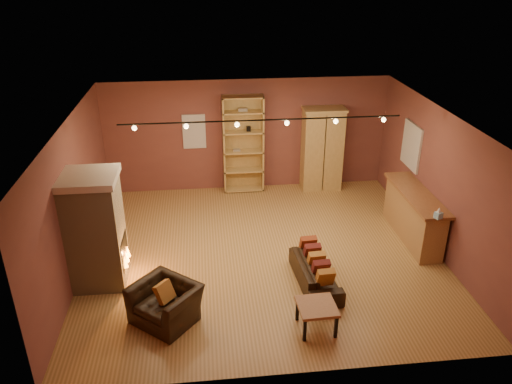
{
  "coord_description": "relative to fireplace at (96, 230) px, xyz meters",
  "views": [
    {
      "loc": [
        -1.08,
        -8.52,
        5.41
      ],
      "look_at": [
        -0.11,
        0.2,
        1.27
      ],
      "focal_mm": 35.0,
      "sensor_mm": 36.0,
      "label": 1
    }
  ],
  "objects": [
    {
      "name": "fireplace",
      "position": [
        0.0,
        0.0,
        0.0
      ],
      "size": [
        1.01,
        0.98,
        2.12
      ],
      "color": "tan",
      "rests_on": "floor"
    },
    {
      "name": "back_window",
      "position": [
        1.74,
        3.83,
        0.49
      ],
      "size": [
        0.56,
        0.04,
        0.86
      ],
      "primitive_type": "cube",
      "color": "silver",
      "rests_on": "back_wall"
    },
    {
      "name": "track_rail",
      "position": [
        3.04,
        0.8,
        1.63
      ],
      "size": [
        5.2,
        0.09,
        0.13
      ],
      "color": "black",
      "rests_on": "ceiling"
    },
    {
      "name": "back_wall",
      "position": [
        3.04,
        3.85,
        0.34
      ],
      "size": [
        7.0,
        0.02,
        2.8
      ],
      "primitive_type": "cube",
      "color": "brown",
      "rests_on": "floor"
    },
    {
      "name": "bar_counter",
      "position": [
        6.24,
        0.86,
        -0.52
      ],
      "size": [
        0.59,
        2.2,
        1.05
      ],
      "color": "#AE8250",
      "rests_on": "floor"
    },
    {
      "name": "right_window",
      "position": [
        6.51,
        2.0,
        0.59
      ],
      "size": [
        0.05,
        0.9,
        1.0
      ],
      "primitive_type": "cube",
      "color": "silver",
      "rests_on": "right_wall"
    },
    {
      "name": "armchair",
      "position": [
        1.22,
        -1.25,
        -0.62
      ],
      "size": [
        1.18,
        1.14,
        0.87
      ],
      "rotation": [
        0.0,
        0.0,
        -0.7
      ],
      "color": "black",
      "rests_on": "floor"
    },
    {
      "name": "bookcase",
      "position": [
        2.93,
        3.72,
        0.18
      ],
      "size": [
        1.0,
        0.39,
        2.44
      ],
      "color": "tan",
      "rests_on": "floor"
    },
    {
      "name": "loveseat",
      "position": [
        3.86,
        -0.54,
        -0.73
      ],
      "size": [
        0.56,
        1.6,
        0.69
      ],
      "rotation": [
        0.0,
        0.0,
        1.64
      ],
      "color": "black",
      "rests_on": "floor"
    },
    {
      "name": "tissue_box",
      "position": [
        6.19,
        -0.23,
        0.08
      ],
      "size": [
        0.17,
        0.17,
        0.23
      ],
      "rotation": [
        0.0,
        0.0,
        0.35
      ],
      "color": "#85BAD5",
      "rests_on": "bar_counter"
    },
    {
      "name": "armoire",
      "position": [
        4.9,
        3.58,
        0.0
      ],
      "size": [
        1.04,
        0.6,
        2.11
      ],
      "color": "tan",
      "rests_on": "floor"
    },
    {
      "name": "coffee_table",
      "position": [
        3.61,
        -1.74,
        -0.67
      ],
      "size": [
        0.63,
        0.63,
        0.46
      ],
      "rotation": [
        0.0,
        0.0,
        0.04
      ],
      "color": "#925A35",
      "rests_on": "floor"
    },
    {
      "name": "ceiling",
      "position": [
        3.04,
        0.6,
        1.74
      ],
      "size": [
        7.0,
        7.0,
        0.0
      ],
      "primitive_type": "plane",
      "rotation": [
        3.14,
        0.0,
        0.0
      ],
      "color": "brown",
      "rests_on": "back_wall"
    },
    {
      "name": "floor",
      "position": [
        3.04,
        0.6,
        -1.06
      ],
      "size": [
        7.0,
        7.0,
        0.0
      ],
      "primitive_type": "plane",
      "color": "olive",
      "rests_on": "ground"
    },
    {
      "name": "right_wall",
      "position": [
        6.54,
        0.6,
        0.34
      ],
      "size": [
        0.02,
        6.5,
        2.8
      ],
      "primitive_type": "cube",
      "color": "brown",
      "rests_on": "floor"
    },
    {
      "name": "left_wall",
      "position": [
        -0.46,
        0.6,
        0.34
      ],
      "size": [
        0.02,
        6.5,
        2.8
      ],
      "primitive_type": "cube",
      "color": "brown",
      "rests_on": "floor"
    }
  ]
}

